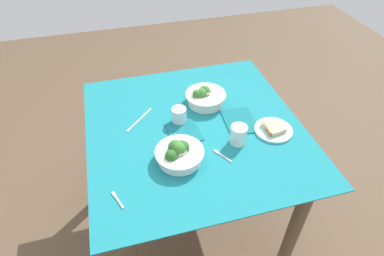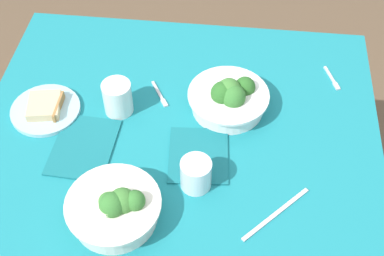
{
  "view_description": "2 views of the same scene",
  "coord_description": "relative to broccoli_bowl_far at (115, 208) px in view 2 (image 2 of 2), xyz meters",
  "views": [
    {
      "loc": [
        1.17,
        -0.33,
        1.84
      ],
      "look_at": [
        0.05,
        -0.03,
        0.81
      ],
      "focal_mm": 30.14,
      "sensor_mm": 36.0,
      "label": 1
    },
    {
      "loc": [
        -0.8,
        -0.14,
        1.83
      ],
      "look_at": [
        0.07,
        -0.04,
        0.81
      ],
      "focal_mm": 49.18,
      "sensor_mm": 36.0,
      "label": 2
    }
  ],
  "objects": [
    {
      "name": "fork_by_near_bowl",
      "position": [
        0.52,
        -0.53,
        -0.04
      ],
      "size": [
        0.1,
        0.04,
        0.0
      ],
      "rotation": [
        0.0,
        0.0,
        3.5
      ],
      "color": "#B7B7BC",
      "rests_on": "dining_table"
    },
    {
      "name": "fork_by_far_bowl",
      "position": [
        0.4,
        -0.04,
        -0.04
      ],
      "size": [
        0.1,
        0.06,
        0.0
      ],
      "rotation": [
        0.0,
        0.0,
        3.66
      ],
      "color": "#B7B7BC",
      "rests_on": "dining_table"
    },
    {
      "name": "water_glass_center",
      "position": [
        0.34,
        0.06,
        0.01
      ],
      "size": [
        0.08,
        0.08,
        0.1
      ],
      "primitive_type": "cylinder",
      "color": "silver",
      "rests_on": "dining_table"
    },
    {
      "name": "water_glass_side",
      "position": [
        0.11,
        -0.17,
        0.0
      ],
      "size": [
        0.08,
        0.08,
        0.08
      ],
      "primitive_type": "cylinder",
      "color": "silver",
      "rests_on": "dining_table"
    },
    {
      "name": "dining_table",
      "position": [
        0.18,
        -0.11,
        -0.17
      ],
      "size": [
        1.1,
        1.07,
        0.76
      ],
      "color": "#197A84",
      "rests_on": "ground_plane"
    },
    {
      "name": "bread_side_plate",
      "position": [
        0.31,
        0.26,
        -0.03
      ],
      "size": [
        0.19,
        0.19,
        0.04
      ],
      "color": "#99C6D1",
      "rests_on": "dining_table"
    },
    {
      "name": "napkin_folded_lower",
      "position": [
        0.2,
        -0.17,
        -0.04
      ],
      "size": [
        0.19,
        0.16,
        0.01
      ],
      "primitive_type": "cube",
      "rotation": [
        0.0,
        0.0,
        0.08
      ],
      "color": "#156870",
      "rests_on": "dining_table"
    },
    {
      "name": "broccoli_bowl_far",
      "position": [
        0.0,
        0.0,
        0.0
      ],
      "size": [
        0.22,
        0.22,
        0.1
      ],
      "color": "silver",
      "rests_on": "dining_table"
    },
    {
      "name": "table_knife_left",
      "position": [
        0.05,
        -0.37,
        -0.04
      ],
      "size": [
        0.16,
        0.16,
        0.0
      ],
      "primitive_type": "cube",
      "rotation": [
        0.0,
        0.0,
        5.52
      ],
      "color": "#B7B7BC",
      "rests_on": "dining_table"
    },
    {
      "name": "broccoli_bowl_near",
      "position": [
        0.37,
        -0.24,
        0.0
      ],
      "size": [
        0.22,
        0.22,
        0.1
      ],
      "color": "white",
      "rests_on": "dining_table"
    },
    {
      "name": "napkin_folded_upper",
      "position": [
        0.2,
        0.13,
        -0.04
      ],
      "size": [
        0.21,
        0.16,
        0.01
      ],
      "primitive_type": "cube",
      "rotation": [
        0.0,
        0.0,
        -0.04
      ],
      "color": "#156870",
      "rests_on": "dining_table"
    }
  ]
}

